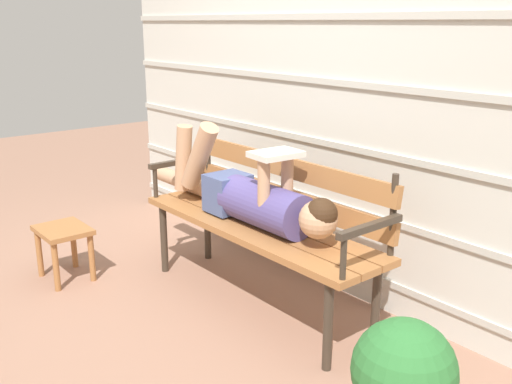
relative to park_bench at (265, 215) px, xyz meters
name	(u,v)px	position (x,y,z in m)	size (l,w,h in m)	color
ground_plane	(248,306)	(0.00, -0.13, -0.51)	(12.00, 12.00, 0.00)	#936B56
house_siding	(327,81)	(0.00, 0.46, 0.70)	(4.08, 0.08, 2.43)	beige
park_bench	(265,215)	(0.00, 0.00, 0.00)	(1.62, 0.45, 0.87)	#9E6638
reclining_person	(248,195)	(-0.07, -0.07, 0.11)	(1.70, 0.26, 0.52)	#514784
footstool	(64,239)	(-1.01, -0.76, -0.26)	(0.34, 0.28, 0.33)	#9E6638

